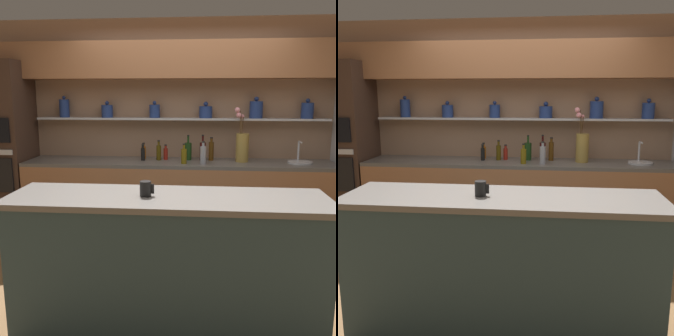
{
  "view_description": "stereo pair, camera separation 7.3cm",
  "coord_description": "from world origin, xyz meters",
  "views": [
    {
      "loc": [
        0.23,
        -3.12,
        1.69
      ],
      "look_at": [
        -0.08,
        0.28,
        1.03
      ],
      "focal_mm": 40.0,
      "sensor_mm": 36.0,
      "label": 1
    },
    {
      "loc": [
        0.3,
        -3.11,
        1.69
      ],
      "look_at": [
        -0.08,
        0.28,
        1.03
      ],
      "focal_mm": 40.0,
      "sensor_mm": 36.0,
      "label": 2
    }
  ],
  "objects": [
    {
      "name": "island_counter",
      "position": [
        0.0,
        -0.68,
        0.51
      ],
      "size": [
        2.18,
        0.61,
        1.02
      ],
      "color": "#334C56",
      "rests_on": "ground_plane"
    },
    {
      "name": "bottle_oil_0",
      "position": [
        -0.29,
        1.31,
        1.02
      ],
      "size": [
        0.06,
        0.06,
        0.24
      ],
      "color": "#47380A",
      "rests_on": "back_counter_unit"
    },
    {
      "name": "bottle_spirit_5",
      "position": [
        0.25,
        1.1,
        1.03
      ],
      "size": [
        0.07,
        0.07,
        0.26
      ],
      "color": "gray",
      "rests_on": "back_counter_unit"
    },
    {
      "name": "back_wall_unit",
      "position": [
        0.0,
        1.53,
        1.55
      ],
      "size": [
        5.2,
        0.44,
        2.6
      ],
      "color": "#937056",
      "rests_on": "ground_plane"
    },
    {
      "name": "bottle_sauce_8",
      "position": [
        -0.21,
        1.35,
        1.0
      ],
      "size": [
        0.05,
        0.05,
        0.18
      ],
      "color": "maroon",
      "rests_on": "back_counter_unit"
    },
    {
      "name": "flower_vase",
      "position": [
        0.7,
        1.28,
        1.11
      ],
      "size": [
        0.18,
        0.17,
        0.63
      ],
      "color": "olive",
      "rests_on": "back_counter_unit"
    },
    {
      "name": "oven_tower",
      "position": [
        -2.24,
        1.24,
        1.04
      ],
      "size": [
        0.72,
        0.64,
        2.09
      ],
      "color": "#3D281E",
      "rests_on": "ground_plane"
    },
    {
      "name": "bottle_sauce_2",
      "position": [
        -0.48,
        1.4,
        1.0
      ],
      "size": [
        0.06,
        0.06,
        0.2
      ],
      "color": "#9E4C0A",
      "rests_on": "back_counter_unit"
    },
    {
      "name": "ground_plane",
      "position": [
        0.0,
        0.0,
        0.0
      ],
      "size": [
        12.0,
        12.0,
        0.0
      ],
      "primitive_type": "plane",
      "color": "brown"
    },
    {
      "name": "bottle_wine_1",
      "position": [
        0.24,
        1.34,
        1.03
      ],
      "size": [
        0.07,
        0.07,
        0.31
      ],
      "color": "#380C0C",
      "rests_on": "back_counter_unit"
    },
    {
      "name": "bottle_wine_6",
      "position": [
        0.07,
        1.35,
        1.03
      ],
      "size": [
        0.08,
        0.08,
        0.3
      ],
      "color": "#193814",
      "rests_on": "back_counter_unit"
    },
    {
      "name": "bottle_sauce_7",
      "position": [
        -0.47,
        1.27,
        1.0
      ],
      "size": [
        0.05,
        0.05,
        0.2
      ],
      "color": "black",
      "rests_on": "back_counter_unit"
    },
    {
      "name": "sink_fixture",
      "position": [
        1.36,
        1.25,
        0.95
      ],
      "size": [
        0.28,
        0.28,
        0.25
      ],
      "color": "#B7B7BC",
      "rests_on": "back_counter_unit"
    },
    {
      "name": "back_counter_unit",
      "position": [
        -0.04,
        1.24,
        0.46
      ],
      "size": [
        3.64,
        0.62,
        0.92
      ],
      "color": "#99603D",
      "rests_on": "ground_plane"
    },
    {
      "name": "coffee_mug",
      "position": [
        -0.14,
        -0.69,
        1.07
      ],
      "size": [
        0.1,
        0.08,
        0.1
      ],
      "color": "black",
      "rests_on": "island_counter"
    },
    {
      "name": "bottle_oil_3",
      "position": [
        0.03,
        1.09,
        1.01
      ],
      "size": [
        0.06,
        0.06,
        0.23
      ],
      "color": "brown",
      "rests_on": "back_counter_unit"
    },
    {
      "name": "bottle_spirit_4",
      "position": [
        0.34,
        1.34,
        1.04
      ],
      "size": [
        0.06,
        0.06,
        0.28
      ],
      "color": "#4C2D0C",
      "rests_on": "back_counter_unit"
    }
  ]
}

